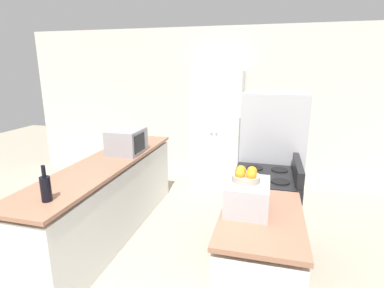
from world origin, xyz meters
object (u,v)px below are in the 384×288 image
object	(u,v)px
stove	(264,216)
microwave	(127,141)
wine_bottle	(46,188)
toaster_oven	(247,196)
pantry_cabinet	(217,130)
refrigerator	(271,161)
fruit_bowl	(246,176)

from	to	relation	value
stove	microwave	bearing A→B (deg)	167.96
wine_bottle	toaster_oven	world-z (taller)	wine_bottle
toaster_oven	wine_bottle	bearing A→B (deg)	-170.90
pantry_cabinet	stove	bearing A→B (deg)	-65.78
pantry_cabinet	stove	size ratio (longest dim) A/B	1.77
refrigerator	toaster_oven	size ratio (longest dim) A/B	4.32
pantry_cabinet	microwave	xyz separation A→B (m)	(-0.87, -1.50, 0.11)
stove	toaster_oven	world-z (taller)	toaster_oven
refrigerator	microwave	world-z (taller)	refrigerator
stove	refrigerator	xyz separation A→B (m)	(0.04, 0.74, 0.37)
stove	toaster_oven	xyz separation A→B (m)	(-0.13, -0.81, 0.56)
stove	fruit_bowl	size ratio (longest dim) A/B	5.13
fruit_bowl	stove	bearing A→B (deg)	79.16
refrigerator	toaster_oven	bearing A→B (deg)	-96.52
microwave	wine_bottle	xyz separation A→B (m)	(0.00, -1.43, -0.04)
refrigerator	toaster_oven	world-z (taller)	refrigerator
refrigerator	microwave	bearing A→B (deg)	-167.97
pantry_cabinet	microwave	size ratio (longest dim) A/B	4.17
stove	refrigerator	distance (m)	0.83
pantry_cabinet	refrigerator	bearing A→B (deg)	-52.04
pantry_cabinet	refrigerator	distance (m)	1.44
microwave	toaster_oven	xyz separation A→B (m)	(1.57, -1.18, -0.04)
refrigerator	microwave	xyz separation A→B (m)	(-1.75, -0.37, 0.23)
stove	microwave	xyz separation A→B (m)	(-1.71, 0.36, 0.60)
pantry_cabinet	wine_bottle	bearing A→B (deg)	-106.43
stove	microwave	size ratio (longest dim) A/B	2.36
pantry_cabinet	wine_bottle	world-z (taller)	pantry_cabinet
pantry_cabinet	stove	distance (m)	2.11
refrigerator	wine_bottle	bearing A→B (deg)	-134.15
microwave	stove	bearing A→B (deg)	-12.04
refrigerator	wine_bottle	size ratio (longest dim) A/B	5.58
microwave	pantry_cabinet	bearing A→B (deg)	60.02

